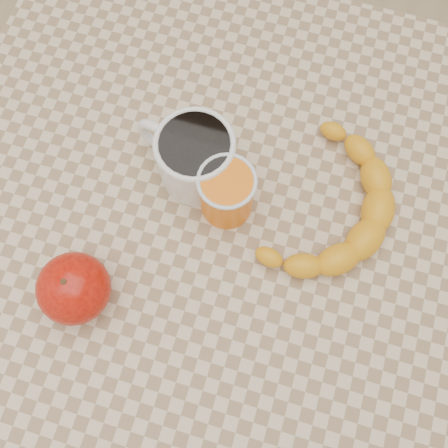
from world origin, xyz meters
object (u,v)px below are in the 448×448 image
(coffee_mug, at_px, (194,155))
(apple, at_px, (74,288))
(banana, at_px, (330,208))
(orange_juice_glass, at_px, (227,193))
(table, at_px, (224,247))

(coffee_mug, xyz_separation_m, apple, (-0.08, -0.20, -0.01))
(banana, bearing_deg, apple, -123.39)
(banana, bearing_deg, orange_juice_glass, -147.49)
(coffee_mug, relative_size, banana, 0.48)
(table, xyz_separation_m, orange_juice_glass, (-0.01, 0.03, 0.13))
(orange_juice_glass, xyz_separation_m, apple, (-0.14, -0.16, -0.00))
(table, relative_size, orange_juice_glass, 9.60)
(table, xyz_separation_m, banana, (0.12, 0.06, 0.11))
(table, bearing_deg, apple, -137.46)
(orange_juice_glass, bearing_deg, apple, -129.93)
(coffee_mug, xyz_separation_m, banana, (0.18, -0.01, -0.02))
(orange_juice_glass, height_order, apple, orange_juice_glass)
(table, height_order, apple, apple)
(apple, relative_size, banana, 0.34)
(table, distance_m, coffee_mug, 0.16)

